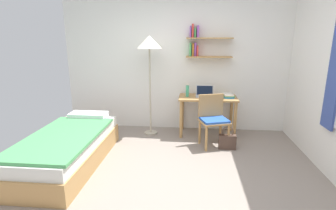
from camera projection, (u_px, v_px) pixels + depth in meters
name	position (u px, v px, depth m)	size (l,w,h in m)	color
ground_plane	(171.00, 180.00, 3.29)	(5.28, 5.28, 0.00)	gray
wall_back	(181.00, 62.00, 4.91)	(4.40, 0.27, 2.60)	white
bed	(69.00, 148.00, 3.66)	(0.88, 1.96, 0.54)	#B2844C
desk	(208.00, 104.00, 4.73)	(1.03, 0.56, 0.71)	#B2844C
desk_chair	(213.00, 118.00, 4.26)	(0.54, 0.50, 0.85)	#B2844C
standing_lamp	(149.00, 47.00, 4.51)	(0.44, 0.44, 1.79)	#B2A893
laptop	(205.00, 94.00, 4.72)	(0.32, 0.21, 0.20)	#B7BABF
water_bottle	(187.00, 91.00, 4.70)	(0.06, 0.06, 0.21)	#42A87F
book_stack	(228.00, 96.00, 4.63)	(0.19, 0.25, 0.07)	#3384C6
handbag	(227.00, 141.00, 4.19)	(0.27, 0.11, 0.38)	#4C382D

